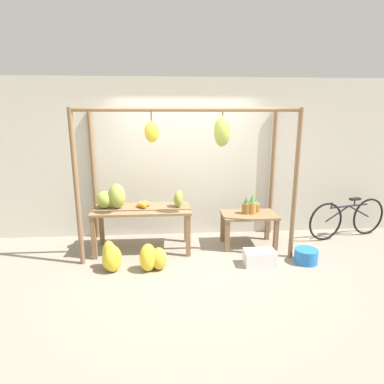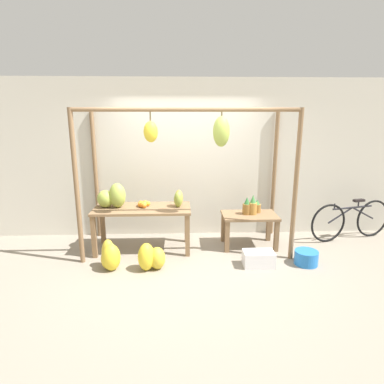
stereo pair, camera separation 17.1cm
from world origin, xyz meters
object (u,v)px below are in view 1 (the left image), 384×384
at_px(banana_pile_on_table, 112,198).
at_px(papaya_pile, 178,199).
at_px(orange_pile, 143,205).
at_px(banana_pile_ground_right, 153,258).
at_px(fruit_crate_white, 259,258).
at_px(parked_bicycle, 348,218).
at_px(pineapple_cluster, 251,206).
at_px(banana_pile_ground_left, 111,258).
at_px(blue_bucket, 306,256).

bearing_deg(banana_pile_on_table, papaya_pile, -0.03).
distance_m(orange_pile, banana_pile_ground_right, 0.98).
relative_size(fruit_crate_white, parked_bicycle, 0.28).
xyz_separation_m(pineapple_cluster, parked_bicycle, (1.84, 0.20, -0.33)).
height_order(orange_pile, pineapple_cluster, pineapple_cluster).
bearing_deg(banana_pile_ground_right, orange_pile, 102.52).
height_order(banana_pile_on_table, banana_pile_ground_left, banana_pile_on_table).
xyz_separation_m(banana_pile_ground_right, papaya_pile, (0.40, 0.76, 0.67)).
distance_m(pineapple_cluster, blue_bucket, 1.17).
xyz_separation_m(banana_pile_on_table, banana_pile_ground_left, (0.07, -0.70, -0.71)).
bearing_deg(fruit_crate_white, orange_pile, 157.38).
height_order(orange_pile, fruit_crate_white, orange_pile).
bearing_deg(orange_pile, banana_pile_ground_right, -77.48).
relative_size(blue_bucket, parked_bicycle, 0.22).
bearing_deg(banana_pile_ground_left, papaya_pile, 35.21).
distance_m(pineapple_cluster, fruit_crate_white, 0.97).
bearing_deg(papaya_pile, blue_bucket, -19.87).
distance_m(banana_pile_ground_left, fruit_crate_white, 2.17).
bearing_deg(banana_pile_on_table, orange_pile, 2.30).
height_order(banana_pile_on_table, orange_pile, banana_pile_on_table).
relative_size(banana_pile_ground_right, blue_bucket, 1.33).
bearing_deg(blue_bucket, fruit_crate_white, -178.40).
relative_size(pineapple_cluster, fruit_crate_white, 0.74).
relative_size(blue_bucket, papaya_pile, 1.25).
relative_size(banana_pile_on_table, banana_pile_ground_right, 1.19).
bearing_deg(fruit_crate_white, parked_bicycle, 27.45).
distance_m(banana_pile_on_table, papaya_pile, 1.06).
bearing_deg(banana_pile_on_table, parked_bicycle, 3.78).
relative_size(banana_pile_ground_left, fruit_crate_white, 0.95).
height_order(fruit_crate_white, papaya_pile, papaya_pile).
xyz_separation_m(parked_bicycle, papaya_pile, (-3.06, -0.27, 0.49)).
bearing_deg(fruit_crate_white, blue_bucket, 1.60).
bearing_deg(blue_bucket, pineapple_cluster, 131.83).
height_order(pineapple_cluster, fruit_crate_white, pineapple_cluster).
bearing_deg(papaya_pile, fruit_crate_white, -31.03).
bearing_deg(blue_bucket, papaya_pile, 160.13).
height_order(banana_pile_ground_left, fruit_crate_white, banana_pile_ground_left).
distance_m(orange_pile, blue_bucket, 2.65).
height_order(banana_pile_on_table, blue_bucket, banana_pile_on_table).
bearing_deg(orange_pile, banana_pile_ground_left, -120.41).
bearing_deg(parked_bicycle, blue_bucket, -140.46).
bearing_deg(banana_pile_on_table, blue_bucket, -13.06).
relative_size(banana_pile_ground_right, fruit_crate_white, 1.01).
bearing_deg(papaya_pile, pineapple_cluster, 3.38).
relative_size(banana_pile_on_table, parked_bicycle, 0.34).
xyz_separation_m(pineapple_cluster, papaya_pile, (-1.22, -0.07, 0.17)).
height_order(parked_bicycle, papaya_pile, papaya_pile).
bearing_deg(banana_pile_ground_right, banana_pile_on_table, 131.27).
xyz_separation_m(banana_pile_ground_left, banana_pile_ground_right, (0.60, -0.06, 0.00)).
bearing_deg(parked_bicycle, banana_pile_ground_right, -163.40).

